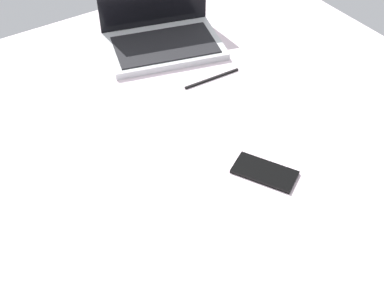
# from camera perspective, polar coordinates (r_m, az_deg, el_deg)

# --- Properties ---
(bed_mattress) EXTENTS (1.80, 1.40, 0.18)m
(bed_mattress) POSITION_cam_1_polar(r_m,az_deg,el_deg) (1.20, -6.09, -5.67)
(bed_mattress) COLOR silver
(bed_mattress) RESTS_ON ground
(laptop) EXTENTS (0.38, 0.31, 0.23)m
(laptop) POSITION_cam_1_polar(r_m,az_deg,el_deg) (1.50, -3.60, 12.85)
(laptop) COLOR #B7BABC
(laptop) RESTS_ON bed_mattress
(cell_phone) EXTENTS (0.13, 0.16, 0.01)m
(cell_phone) POSITION_cam_1_polar(r_m,az_deg,el_deg) (1.12, 8.30, -3.19)
(cell_phone) COLOR black
(cell_phone) RESTS_ON bed_mattress
(charger_cable) EXTENTS (0.17, 0.01, 0.01)m
(charger_cable) POSITION_cam_1_polar(r_m,az_deg,el_deg) (1.37, 2.30, 7.48)
(charger_cable) COLOR black
(charger_cable) RESTS_ON bed_mattress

